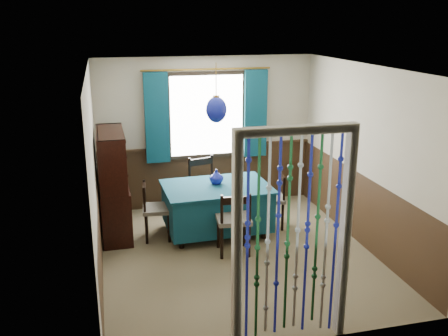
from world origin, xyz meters
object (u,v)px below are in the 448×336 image
object	(u,v)px
bowl_shelf	(116,166)
vase_sideboard	(116,173)
pendant_lamp	(216,110)
sideboard	(114,198)
chair_far	(206,186)
vase_table	(216,177)
chair_near	(234,220)
dining_table	(217,206)
chair_right	(272,199)
chair_left	(155,209)

from	to	relation	value
bowl_shelf	vase_sideboard	distance (m)	0.42
pendant_lamp	sideboard	bearing A→B (deg)	166.52
chair_far	sideboard	bearing A→B (deg)	-2.33
pendant_lamp	vase_table	size ratio (longest dim) A/B	4.17
chair_near	pendant_lamp	xyz separation A→B (m)	(-0.07, 0.72, 1.38)
pendant_lamp	dining_table	bearing A→B (deg)	82.87
vase_table	vase_sideboard	bearing A→B (deg)	162.84
chair_right	bowl_shelf	world-z (taller)	bowl_shelf
chair_near	chair_right	bearing A→B (deg)	48.22
chair_near	pendant_lamp	distance (m)	1.56
vase_table	vase_sideboard	world-z (taller)	vase_sideboard
pendant_lamp	bowl_shelf	size ratio (longest dim) A/B	4.35
sideboard	pendant_lamp	bearing A→B (deg)	-14.12
chair_near	vase_table	size ratio (longest dim) A/B	4.57
bowl_shelf	vase_sideboard	size ratio (longest dim) A/B	1.01
vase_table	chair_near	bearing A→B (deg)	-86.47
chair_right	chair_near	bearing A→B (deg)	142.36
chair_left	vase_table	bearing A→B (deg)	100.04
chair_far	vase_table	distance (m)	0.67
chair_far	pendant_lamp	bearing A→B (deg)	77.03
chair_left	vase_sideboard	xyz separation A→B (m)	(-0.50, 0.51, 0.42)
chair_far	vase_table	world-z (taller)	chair_far
chair_right	vase_table	size ratio (longest dim) A/B	4.26
chair_far	chair_left	world-z (taller)	chair_far
dining_table	chair_far	world-z (taller)	chair_far
bowl_shelf	chair_near	bearing A→B (deg)	-31.31
chair_right	vase_table	xyz separation A→B (m)	(-0.86, 0.06, 0.39)
dining_table	chair_left	distance (m)	0.90
chair_right	pendant_lamp	xyz separation A→B (m)	(-0.88, -0.03, 1.41)
sideboard	bowl_shelf	bearing A→B (deg)	-71.48
chair_near	chair_far	xyz separation A→B (m)	(-0.10, 1.39, 0.03)
chair_near	chair_left	world-z (taller)	chair_near
sideboard	vase_sideboard	world-z (taller)	sideboard
pendant_lamp	vase_sideboard	distance (m)	1.80
chair_right	sideboard	size ratio (longest dim) A/B	0.54
vase_table	bowl_shelf	world-z (taller)	bowl_shelf
chair_right	chair_left	bearing A→B (deg)	99.83
chair_far	vase_sideboard	xyz separation A→B (m)	(-1.38, -0.14, 0.36)
chair_right	pendant_lamp	size ratio (longest dim) A/B	1.02
sideboard	chair_near	bearing A→B (deg)	-35.50
vase_sideboard	chair_right	bearing A→B (deg)	-12.42
vase_sideboard	vase_table	bearing A→B (deg)	-17.16
dining_table	chair_near	bearing A→B (deg)	-86.29
dining_table	vase_sideboard	world-z (taller)	vase_sideboard
bowl_shelf	vase_sideboard	world-z (taller)	bowl_shelf
chair_far	chair_near	bearing A→B (deg)	78.86
vase_sideboard	sideboard	bearing A→B (deg)	-107.79
bowl_shelf	dining_table	bearing A→B (deg)	-7.27
dining_table	vase_table	bearing A→B (deg)	76.18
chair_far	chair_right	distance (m)	1.11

